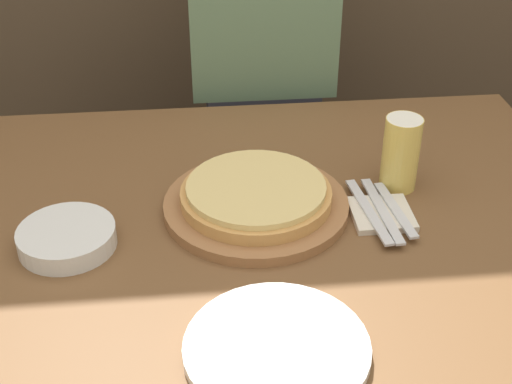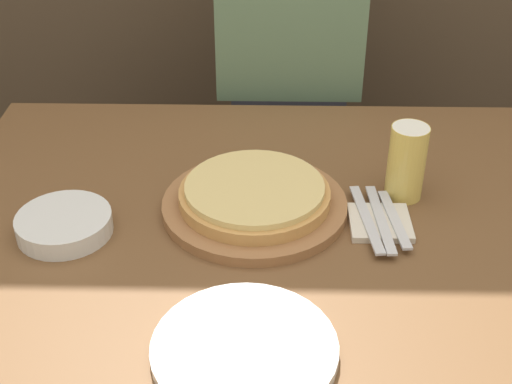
{
  "view_description": "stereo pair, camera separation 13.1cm",
  "coord_description": "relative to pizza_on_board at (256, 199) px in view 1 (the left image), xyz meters",
  "views": [
    {
      "loc": [
        -0.13,
        -1.03,
        1.5
      ],
      "look_at": [
        -0.03,
        0.06,
        0.79
      ],
      "focal_mm": 50.0,
      "sensor_mm": 36.0,
      "label": 1
    },
    {
      "loc": [
        -0.0,
        -1.04,
        1.5
      ],
      "look_at": [
        -0.03,
        0.06,
        0.79
      ],
      "focal_mm": 50.0,
      "sensor_mm": 36.0,
      "label": 2
    }
  ],
  "objects": [
    {
      "name": "dinner_knife",
      "position": [
        0.23,
        -0.04,
        -0.01
      ],
      "size": [
        0.03,
        0.21,
        0.0
      ],
      "color": "silver",
      "rests_on": "napkin_stack"
    },
    {
      "name": "beer_glass",
      "position": [
        0.28,
        0.06,
        0.06
      ],
      "size": [
        0.07,
        0.07,
        0.15
      ],
      "color": "#E5C65B",
      "rests_on": "dining_table"
    },
    {
      "name": "pizza_on_board",
      "position": [
        0.0,
        0.0,
        0.0
      ],
      "size": [
        0.34,
        0.34,
        0.06
      ],
      "color": "#99663D",
      "rests_on": "dining_table"
    },
    {
      "name": "dinner_plate",
      "position": [
        -0.01,
        -0.36,
        -0.02
      ],
      "size": [
        0.27,
        0.27,
        0.02
      ],
      "color": "silver",
      "rests_on": "dining_table"
    },
    {
      "name": "side_bowl",
      "position": [
        -0.34,
        -0.08,
        -0.01
      ],
      "size": [
        0.17,
        0.17,
        0.04
      ],
      "color": "silver",
      "rests_on": "dining_table"
    },
    {
      "name": "fork",
      "position": [
        0.2,
        -0.04,
        -0.01
      ],
      "size": [
        0.04,
        0.21,
        0.0
      ],
      "color": "silver",
      "rests_on": "napkin_stack"
    },
    {
      "name": "napkin_stack",
      "position": [
        0.23,
        -0.04,
        -0.02
      ],
      "size": [
        0.11,
        0.11,
        0.01
      ],
      "color": "beige",
      "rests_on": "dining_table"
    },
    {
      "name": "dining_table",
      "position": [
        0.03,
        -0.06,
        -0.4
      ],
      "size": [
        1.24,
        0.99,
        0.75
      ],
      "color": "brown",
      "rests_on": "ground_plane"
    },
    {
      "name": "diner_person",
      "position": [
        0.07,
        0.6,
        -0.1
      ],
      "size": [
        0.36,
        0.2,
        1.35
      ],
      "color": "#33333D",
      "rests_on": "ground_plane"
    },
    {
      "name": "spoon",
      "position": [
        0.25,
        -0.04,
        -0.01
      ],
      "size": [
        0.04,
        0.18,
        0.0
      ],
      "color": "silver",
      "rests_on": "napkin_stack"
    }
  ]
}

